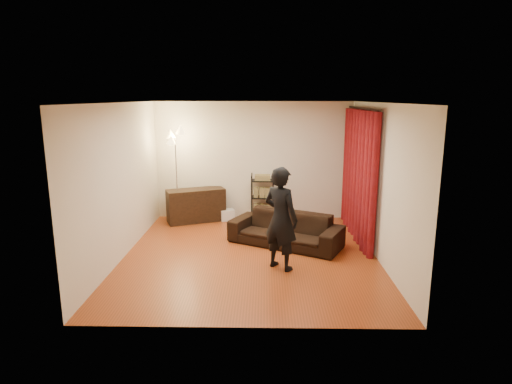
{
  "coord_description": "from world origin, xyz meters",
  "views": [
    {
      "loc": [
        0.25,
        -7.29,
        2.79
      ],
      "look_at": [
        0.1,
        0.3,
        1.1
      ],
      "focal_mm": 30.0,
      "sensor_mm": 36.0,
      "label": 1
    }
  ],
  "objects_px": {
    "person": "(281,219)",
    "floor_lamp": "(177,177)",
    "storage_boxes": "(227,215)",
    "sofa": "(285,229)",
    "media_cabinet": "(196,205)",
    "wire_shelf": "(262,197)"
  },
  "relations": [
    {
      "from": "floor_lamp",
      "to": "media_cabinet",
      "type": "bearing_deg",
      "value": 23.85
    },
    {
      "from": "person",
      "to": "floor_lamp",
      "type": "xyz_separation_m",
      "value": [
        -2.21,
        2.55,
        0.2
      ]
    },
    {
      "from": "media_cabinet",
      "to": "sofa",
      "type": "bearing_deg",
      "value": -61.23
    },
    {
      "from": "wire_shelf",
      "to": "floor_lamp",
      "type": "height_order",
      "value": "floor_lamp"
    },
    {
      "from": "storage_boxes",
      "to": "wire_shelf",
      "type": "relative_size",
      "value": 0.29
    },
    {
      "from": "floor_lamp",
      "to": "sofa",
      "type": "bearing_deg",
      "value": -30.71
    },
    {
      "from": "floor_lamp",
      "to": "person",
      "type": "bearing_deg",
      "value": -49.04
    },
    {
      "from": "media_cabinet",
      "to": "storage_boxes",
      "type": "relative_size",
      "value": 4.14
    },
    {
      "from": "wire_shelf",
      "to": "sofa",
      "type": "bearing_deg",
      "value": -56.8
    },
    {
      "from": "person",
      "to": "storage_boxes",
      "type": "xyz_separation_m",
      "value": [
        -1.13,
        2.81,
        -0.73
      ]
    },
    {
      "from": "person",
      "to": "storage_boxes",
      "type": "relative_size",
      "value": 5.52
    },
    {
      "from": "media_cabinet",
      "to": "storage_boxes",
      "type": "height_order",
      "value": "media_cabinet"
    },
    {
      "from": "media_cabinet",
      "to": "storage_boxes",
      "type": "bearing_deg",
      "value": -15.43
    },
    {
      "from": "storage_boxes",
      "to": "floor_lamp",
      "type": "relative_size",
      "value": 0.15
    },
    {
      "from": "sofa",
      "to": "media_cabinet",
      "type": "height_order",
      "value": "media_cabinet"
    },
    {
      "from": "sofa",
      "to": "media_cabinet",
      "type": "bearing_deg",
      "value": 168.54
    },
    {
      "from": "sofa",
      "to": "person",
      "type": "xyz_separation_m",
      "value": [
        -0.14,
        -1.15,
        0.55
      ]
    },
    {
      "from": "person",
      "to": "floor_lamp",
      "type": "relative_size",
      "value": 0.81
    },
    {
      "from": "person",
      "to": "storage_boxes",
      "type": "bearing_deg",
      "value": -29.77
    },
    {
      "from": "sofa",
      "to": "storage_boxes",
      "type": "height_order",
      "value": "sofa"
    },
    {
      "from": "sofa",
      "to": "media_cabinet",
      "type": "distance_m",
      "value": 2.52
    },
    {
      "from": "media_cabinet",
      "to": "wire_shelf",
      "type": "xyz_separation_m",
      "value": [
        1.51,
        0.14,
        0.16
      ]
    }
  ]
}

